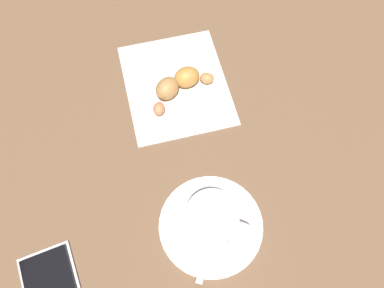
{
  "coord_description": "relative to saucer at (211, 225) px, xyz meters",
  "views": [
    {
      "loc": [
        -0.25,
        0.02,
        0.55
      ],
      "look_at": [
        0.0,
        0.0,
        0.02
      ],
      "focal_mm": 37.1,
      "sensor_mm": 36.0,
      "label": 1
    }
  ],
  "objects": [
    {
      "name": "saucer",
      "position": [
        0.0,
        0.0,
        0.0
      ],
      "size": [
        0.14,
        0.14,
        0.01
      ],
      "primitive_type": "cylinder",
      "color": "white",
      "rests_on": "ground"
    },
    {
      "name": "teaspoon",
      "position": [
        -0.0,
        -0.0,
        0.01
      ],
      "size": [
        0.12,
        0.05,
        0.01
      ],
      "color": "silver",
      "rests_on": "saucer"
    },
    {
      "name": "napkin",
      "position": [
        0.24,
        0.03,
        -0.0
      ],
      "size": [
        0.22,
        0.19,
        0.0
      ],
      "primitive_type": "cube",
      "rotation": [
        0.0,
        0.0,
        0.16
      ],
      "color": "silver",
      "rests_on": "ground"
    },
    {
      "name": "espresso_cup",
      "position": [
        0.0,
        -0.0,
        0.03
      ],
      "size": [
        0.07,
        0.09,
        0.05
      ],
      "color": "white",
      "rests_on": "saucer"
    },
    {
      "name": "croissant",
      "position": [
        0.23,
        0.03,
        0.02
      ],
      "size": [
        0.09,
        0.11,
        0.03
      ],
      "color": "#AD7845",
      "rests_on": "napkin"
    },
    {
      "name": "ground_plane",
      "position": [
        0.11,
        0.02,
        -0.0
      ],
      "size": [
        1.8,
        1.8,
        0.0
      ],
      "primitive_type": "plane",
      "color": "brown"
    },
    {
      "name": "sugar_packet",
      "position": [
        -0.01,
        -0.04,
        0.01
      ],
      "size": [
        0.07,
        0.03,
        0.01
      ],
      "primitive_type": "cube",
      "rotation": [
        0.0,
        0.0,
        12.37
      ],
      "color": "white",
      "rests_on": "saucer"
    }
  ]
}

